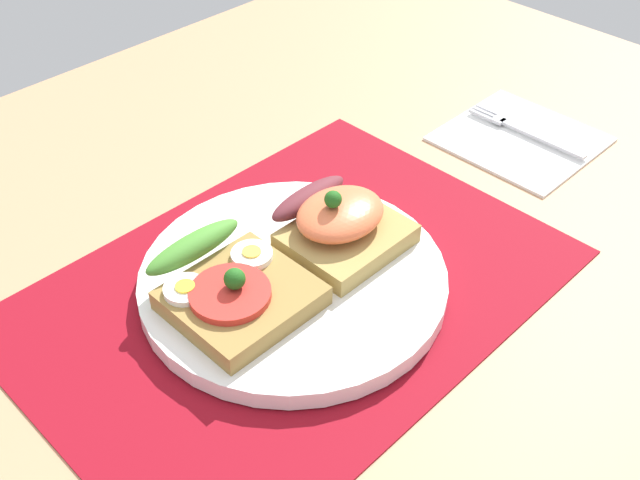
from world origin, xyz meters
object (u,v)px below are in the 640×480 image
sandwich_salmon (340,223)px  sandwich_egg_tomato (229,286)px  fork (522,130)px  napkin (520,138)px  plate (293,279)px

sandwich_salmon → sandwich_egg_tomato: bearing=172.9°
fork → sandwich_egg_tomato: bearing=177.7°
napkin → sandwich_egg_tomato: bearing=177.1°
sandwich_egg_tomato → napkin: 36.72cm
sandwich_salmon → fork: (26.76, -0.18, -3.00)cm
plate → fork: size_ratio=1.82×
plate → sandwich_egg_tomato: bearing=166.8°
plate → napkin: (31.23, -0.59, -0.76)cm
sandwich_salmon → fork: size_ratio=0.70×
plate → napkin: 31.24cm
plate → fork: 32.01cm
sandwich_egg_tomato → napkin: size_ratio=0.75×
sandwich_salmon → napkin: bearing=-1.2°
plate → sandwich_egg_tomato: sandwich_egg_tomato is taller
sandwich_salmon → fork: 26.93cm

